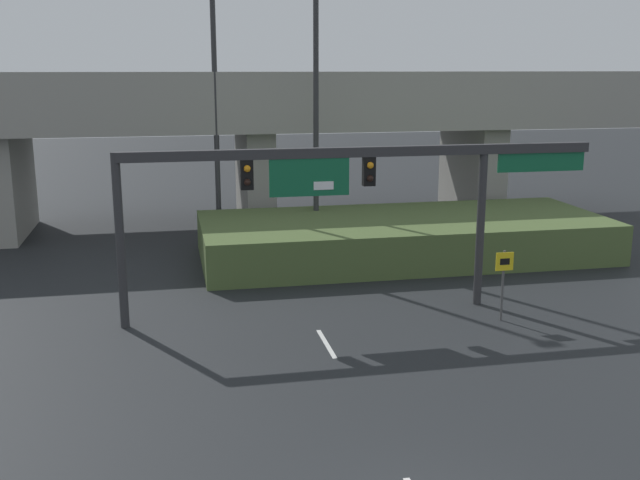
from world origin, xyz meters
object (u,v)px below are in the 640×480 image
at_px(highway_light_pole_near, 316,44).
at_px(signal_gantry, 349,179).
at_px(highway_light_pole_far, 214,51).
at_px(speed_limit_sign, 503,275).
at_px(parked_sedan_near_right, 495,247).

bearing_deg(highway_light_pole_near, signal_gantry, -94.85).
height_order(signal_gantry, highway_light_pole_far, highway_light_pole_far).
bearing_deg(speed_limit_sign, parked_sedan_near_right, 67.07).
bearing_deg(highway_light_pole_near, highway_light_pole_far, 156.46).
bearing_deg(parked_sedan_near_right, highway_light_pole_near, 151.42).
xyz_separation_m(signal_gantry, highway_light_pole_far, (-3.48, 11.31, 4.25)).
relative_size(speed_limit_sign, highway_light_pole_near, 0.14).
xyz_separation_m(highway_light_pole_near, parked_sedan_near_right, (6.91, -4.17, -8.41)).
relative_size(signal_gantry, speed_limit_sign, 6.73).
bearing_deg(parked_sedan_near_right, highway_light_pole_far, 154.20).
relative_size(highway_light_pole_far, parked_sedan_near_right, 3.63).
relative_size(signal_gantry, highway_light_pole_near, 0.91).
xyz_separation_m(speed_limit_sign, highway_light_pole_near, (-3.91, 11.25, 7.54)).
bearing_deg(highway_light_pole_far, parked_sedan_near_right, -28.36).
relative_size(highway_light_pole_near, parked_sedan_near_right, 3.75).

